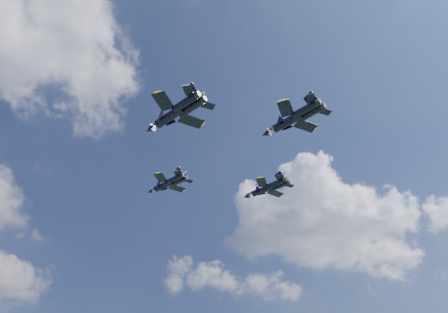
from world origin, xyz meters
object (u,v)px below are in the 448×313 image
jet_lead (163,186)px  jet_left (168,117)px  jet_right (261,190)px  jet_slot (286,123)px

jet_lead → jet_left: (-12.75, -23.73, -0.74)m
jet_right → jet_slot: bearing=-136.4°
jet_left → jet_right: jet_right is taller
jet_right → jet_slot: 28.90m
jet_left → jet_right: size_ratio=1.19×
jet_lead → jet_right: jet_right is taller
jet_lead → jet_left: size_ratio=0.79×
jet_lead → jet_right: size_ratio=0.94×
jet_right → jet_left: bearing=-177.5°
jet_slot → jet_lead: bearing=91.2°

